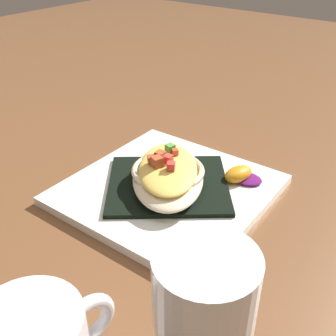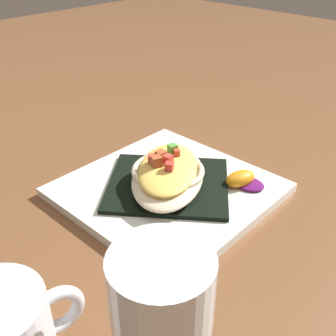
% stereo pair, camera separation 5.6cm
% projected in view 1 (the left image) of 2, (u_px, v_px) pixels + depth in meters
% --- Properties ---
extents(ground_plane, '(2.60, 2.60, 0.00)m').
position_uv_depth(ground_plane, '(168.00, 194.00, 0.58)').
color(ground_plane, brown).
extents(square_plate, '(0.27, 0.27, 0.01)m').
position_uv_depth(square_plate, '(168.00, 190.00, 0.58)').
color(square_plate, white).
rests_on(square_plate, ground_plane).
extents(folded_napkin, '(0.22, 0.22, 0.01)m').
position_uv_depth(folded_napkin, '(168.00, 184.00, 0.57)').
color(folded_napkin, black).
rests_on(folded_napkin, square_plate).
extents(gratin_dish, '(0.20, 0.18, 0.05)m').
position_uv_depth(gratin_dish, '(168.00, 172.00, 0.56)').
color(gratin_dish, beige).
rests_on(gratin_dish, folded_napkin).
extents(orange_garnish, '(0.05, 0.05, 0.02)m').
position_uv_depth(orange_garnish, '(240.00, 175.00, 0.58)').
color(orange_garnish, '#5B145F').
rests_on(orange_garnish, square_plate).
extents(stemmed_glass, '(0.08, 0.08, 0.14)m').
position_uv_depth(stemmed_glass, '(205.00, 298.00, 0.30)').
color(stemmed_glass, white).
rests_on(stemmed_glass, ground_plane).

